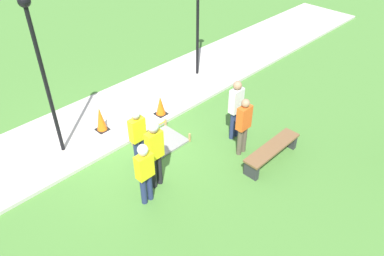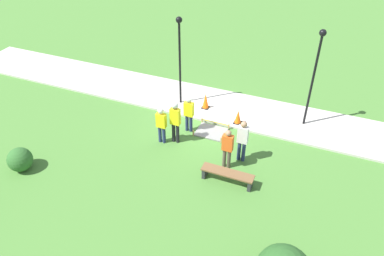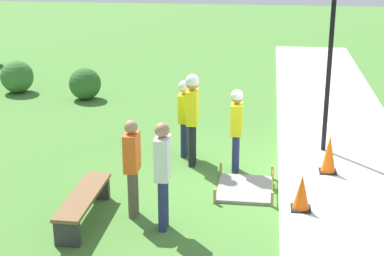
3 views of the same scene
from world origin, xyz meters
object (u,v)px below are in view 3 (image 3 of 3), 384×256
Objects in this scene: bystander_in_orange_shirt at (132,163)px; lamppost_near at (332,26)px; traffic_cone_near_patch at (302,192)px; traffic_cone_far_patch at (329,154)px; bystander_in_gray_shirt at (163,169)px; worker_trainee at (192,110)px; worker_supervisor at (184,112)px; park_bench at (84,202)px; worker_assistant at (236,124)px.

lamppost_near is at bearing -45.25° from bystander_in_orange_shirt.
traffic_cone_near_patch is 0.37× the size of bystander_in_orange_shirt.
bystander_in_gray_shirt reaches higher than traffic_cone_far_patch.
bystander_in_orange_shirt is (-2.43, 0.69, -0.22)m from worker_trainee.
worker_supervisor is (0.78, 2.99, 0.51)m from traffic_cone_far_patch.
bystander_in_gray_shirt is at bearing -177.63° from worker_supervisor.
park_bench is 0.99× the size of worker_trainee.
bystander_in_orange_shirt is 0.41× the size of lamppost_near.
park_bench is at bearing 120.01° from traffic_cone_far_patch.
park_bench is 1.12× the size of worker_assistant.
worker_assistant is 0.94× the size of bystander_in_gray_shirt.
bystander_in_gray_shirt is (-2.55, 2.86, 0.56)m from traffic_cone_far_patch.
bystander_in_orange_shirt is (-2.15, 3.45, 0.49)m from traffic_cone_far_patch.
park_bench is 1.55m from bystander_in_gray_shirt.
bystander_in_orange_shirt reaches higher than worker_supervisor.
park_bench is at bearing 85.47° from bystander_in_gray_shirt.
traffic_cone_near_patch reaches higher than park_bench.
worker_trainee reaches higher than worker_assistant.
bystander_in_gray_shirt is (-2.62, 1.02, 0.03)m from worker_assistant.
park_bench is 3.53m from worker_assistant.
lamppost_near is (0.49, -3.00, 1.82)m from worker_supervisor.
worker_assistant is at bearing 34.24° from traffic_cone_near_patch.
worker_trainee is 2.83m from bystander_in_gray_shirt.
park_bench is 1.15× the size of worker_supervisor.
bystander_in_orange_shirt is at bearing 164.08° from worker_trainee.
traffic_cone_near_patch is at bearing -79.15° from park_bench.
traffic_cone_near_patch is 3.90m from lamppost_near.
worker_assistant is 0.95m from worker_trainee.
traffic_cone_near_patch is 0.33× the size of worker_trainee.
worker_supervisor is (2.53, 2.39, 0.58)m from traffic_cone_near_patch.
lamppost_near is (3.71, -4.24, 2.47)m from park_bench.
traffic_cone_far_patch is (1.75, -0.61, 0.07)m from traffic_cone_near_patch.
worker_trainee is at bearing 46.71° from traffic_cone_near_patch.
traffic_cone_far_patch is 2.65m from lamppost_near.
park_bench is 1.04m from bystander_in_orange_shirt.
traffic_cone_near_patch is at bearing 168.55° from lamppost_near.
park_bench is at bearing 100.85° from traffic_cone_near_patch.
worker_assistant is (0.07, 1.84, 0.53)m from traffic_cone_far_patch.
lamppost_near is at bearing -80.79° from worker_supervisor.
bystander_in_orange_shirt reaches higher than traffic_cone_far_patch.
worker_assistant is 0.41× the size of lamppost_near.
worker_supervisor is 0.86× the size of worker_trainee.
traffic_cone_far_patch is 0.42× the size of bystander_in_gray_shirt.
worker_trainee reaches higher than bystander_in_gray_shirt.
bystander_in_gray_shirt is at bearing 131.80° from traffic_cone_far_patch.
bystander_in_orange_shirt is at bearing 144.08° from worker_assistant.
traffic_cone_far_patch is 4.09m from bystander_in_orange_shirt.
bystander_in_gray_shirt is (-0.40, -0.59, 0.07)m from bystander_in_orange_shirt.
lamppost_near is (1.27, -0.01, 2.33)m from traffic_cone_far_patch.
park_bench is at bearing 136.39° from worker_assistant.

